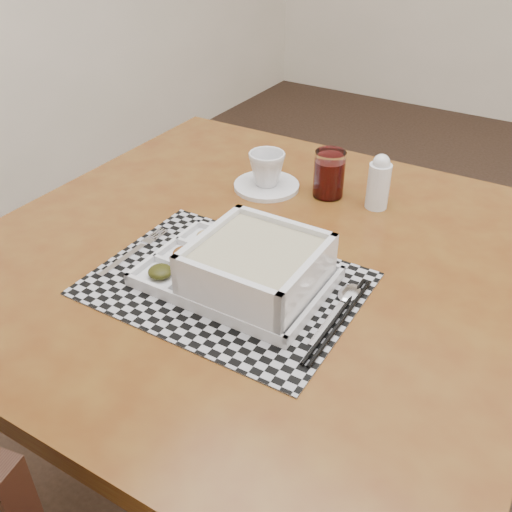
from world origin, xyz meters
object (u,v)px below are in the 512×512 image
Objects in this scene: serving_tray at (251,271)px; juice_glass at (329,176)px; dining_table at (256,283)px; creamer_bottle at (379,182)px; cup at (267,169)px.

juice_glass is at bearing 95.83° from serving_tray.
serving_tray reaches higher than dining_table.
creamer_bottle reaches higher than juice_glass.
serving_tray is 3.09× the size of juice_glass.
creamer_bottle is at bearing 79.54° from serving_tray.
juice_glass is (0.02, 0.27, 0.13)m from dining_table.
cup is 0.67× the size of creamer_bottle.
cup is (-0.11, 0.23, 0.13)m from dining_table.
juice_glass is at bearing 32.77° from cup.
serving_tray reaches higher than cup.
serving_tray is 0.40m from creamer_bottle.
creamer_bottle reaches higher than serving_tray.
serving_tray is 0.39m from cup.
dining_table is 8.71× the size of creamer_bottle.
cup is at bearing 116.80° from serving_tray.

